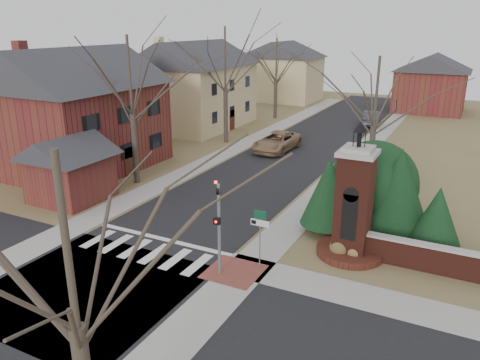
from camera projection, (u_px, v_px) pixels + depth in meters
The scene contains 30 objects.
ground at pixel (134, 258), 22.10m from camera, with size 120.00×120.00×0.00m, color brown.
main_street at pixel (297, 151), 40.70m from camera, with size 8.00×70.00×0.01m, color black.
cross_street at pixel (88, 289), 19.56m from camera, with size 120.00×8.00×0.01m, color black.
crosswalk_zone at pixel (145, 251), 22.77m from camera, with size 8.00×2.20×0.02m, color silver.
stop_bar at pixel (163, 239), 24.04m from camera, with size 8.00×0.35×0.02m, color silver.
sidewalk_right_main at pixel (356, 158), 38.48m from camera, with size 2.00×60.00×0.02m, color gray.
sidewalk_left at pixel (243, 144), 42.93m from camera, with size 2.00×60.00×0.02m, color gray.
curb_apron at pixel (234, 272), 20.88m from camera, with size 2.40×2.40×0.02m, color brown.
traffic_signal_pole at pixel (219, 220), 19.92m from camera, with size 0.28×0.41×4.50m.
sign_post at pixel (260, 227), 20.76m from camera, with size 0.90×0.07×2.75m.
brick_gate_monument at pixel (353, 213), 21.78m from camera, with size 3.20×3.20×6.47m.
brick_garden_wall at pixel (453, 263), 20.33m from camera, with size 7.50×0.50×1.30m.
house_brick_left at pixel (77, 107), 34.64m from camera, with size 9.80×11.80×9.42m.
house_stucco_left at pixel (194, 83), 49.25m from camera, with size 9.80×12.80×9.28m.
garage_left at pixel (69, 165), 28.83m from camera, with size 4.80×4.80×4.29m.
house_distant_left at pixel (282, 70), 66.48m from camera, with size 10.80×8.80×8.53m.
house_distant_right at pixel (431, 82), 58.11m from camera, with size 8.80×8.80×7.30m.
evergreen_near at pixel (328, 191), 24.20m from camera, with size 2.80×2.80×4.10m.
evergreen_mid at pixel (399, 188), 23.71m from camera, with size 3.40×3.40×4.70m.
evergreen_far at pixel (437, 215), 22.23m from camera, with size 2.40×2.40×3.30m.
evergreen_mass at pixel (374, 180), 25.51m from camera, with size 4.80×4.80×4.80m, color black.
bare_tree_0 at pixel (129, 70), 30.26m from camera, with size 8.05×8.05×11.15m.
bare_tree_1 at pixel (225, 53), 41.15m from camera, with size 8.40×8.40×11.64m.
bare_tree_2 at pixel (276, 56), 52.68m from camera, with size 7.35×7.35×10.19m.
bare_tree_3 at pixel (377, 86), 30.29m from camera, with size 7.00×7.00×9.70m.
bare_tree_4 at pixel (65, 232), 9.89m from camera, with size 6.65×6.65×9.21m.
pickup_truck at pixel (277, 142), 40.57m from camera, with size 2.65×5.75×1.60m, color #926F4F.
distant_car at pixel (371, 118), 50.85m from camera, with size 1.64×4.70×1.55m, color #373B3F.
dry_shrub_left at pixel (340, 247), 22.11m from camera, with size 0.97×0.97×0.97m, color brown.
dry_shrub_right at pixel (355, 251), 21.87m from camera, with size 0.86×0.86×0.86m, color brown.
Camera 1 is at (13.40, -15.38, 10.54)m, focal length 35.00 mm.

